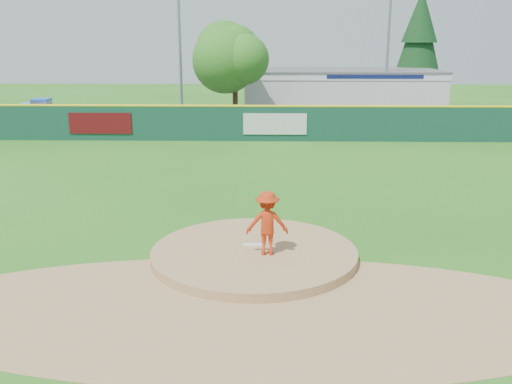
{
  "coord_description": "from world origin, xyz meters",
  "views": [
    {
      "loc": [
        0.41,
        -14.29,
        5.71
      ],
      "look_at": [
        0.0,
        2.0,
        1.3
      ],
      "focal_mm": 40.0,
      "sensor_mm": 36.0,
      "label": 1
    }
  ],
  "objects_px": {
    "conifer_tree": "(419,40)",
    "light_pole_left": "(179,33)",
    "deciduous_tree": "(235,56)",
    "light_pole_right": "(388,40)",
    "van": "(248,120)",
    "pitcher": "(267,223)",
    "pool_building_grp": "(340,90)",
    "playground_slide": "(42,111)"
  },
  "relations": [
    {
      "from": "van",
      "to": "pool_building_grp",
      "type": "height_order",
      "value": "pool_building_grp"
    },
    {
      "from": "van",
      "to": "pool_building_grp",
      "type": "xyz_separation_m",
      "value": [
        7.03,
        9.64,
        1.04
      ]
    },
    {
      "from": "pitcher",
      "to": "light_pole_left",
      "type": "distance_m",
      "value": 28.46
    },
    {
      "from": "pool_building_grp",
      "to": "conifer_tree",
      "type": "xyz_separation_m",
      "value": [
        7.0,
        4.01,
        3.88
      ]
    },
    {
      "from": "conifer_tree",
      "to": "light_pole_left",
      "type": "xyz_separation_m",
      "value": [
        -19.0,
        -9.0,
        0.51
      ]
    },
    {
      "from": "playground_slide",
      "to": "pool_building_grp",
      "type": "bearing_deg",
      "value": 20.19
    },
    {
      "from": "pitcher",
      "to": "light_pole_right",
      "type": "relative_size",
      "value": 0.17
    },
    {
      "from": "pitcher",
      "to": "pool_building_grp",
      "type": "relative_size",
      "value": 0.11
    },
    {
      "from": "van",
      "to": "light_pole_right",
      "type": "height_order",
      "value": "light_pole_right"
    },
    {
      "from": "pitcher",
      "to": "deciduous_tree",
      "type": "relative_size",
      "value": 0.23
    },
    {
      "from": "pool_building_grp",
      "to": "light_pole_left",
      "type": "relative_size",
      "value": 1.38
    },
    {
      "from": "van",
      "to": "pool_building_grp",
      "type": "relative_size",
      "value": 0.29
    },
    {
      "from": "deciduous_tree",
      "to": "conifer_tree",
      "type": "xyz_separation_m",
      "value": [
        15.0,
        11.0,
        0.99
      ]
    },
    {
      "from": "light_pole_left",
      "to": "playground_slide",
      "type": "bearing_deg",
      "value": -163.08
    },
    {
      "from": "deciduous_tree",
      "to": "light_pole_right",
      "type": "xyz_separation_m",
      "value": [
        11.0,
        4.0,
        0.99
      ]
    },
    {
      "from": "conifer_tree",
      "to": "light_pole_right",
      "type": "height_order",
      "value": "light_pole_right"
    },
    {
      "from": "pitcher",
      "to": "deciduous_tree",
      "type": "distance_m",
      "value": 25.64
    },
    {
      "from": "pitcher",
      "to": "light_pole_right",
      "type": "bearing_deg",
      "value": -108.4
    },
    {
      "from": "deciduous_tree",
      "to": "pool_building_grp",
      "type": "bearing_deg",
      "value": 41.16
    },
    {
      "from": "playground_slide",
      "to": "conifer_tree",
      "type": "xyz_separation_m",
      "value": [
        28.16,
        11.79,
        4.66
      ]
    },
    {
      "from": "pitcher",
      "to": "van",
      "type": "height_order",
      "value": "pitcher"
    },
    {
      "from": "playground_slide",
      "to": "light_pole_left",
      "type": "height_order",
      "value": "light_pole_left"
    },
    {
      "from": "pitcher",
      "to": "light_pole_left",
      "type": "bearing_deg",
      "value": -78.86
    },
    {
      "from": "pitcher",
      "to": "light_pole_right",
      "type": "distance_m",
      "value": 30.87
    },
    {
      "from": "playground_slide",
      "to": "light_pole_right",
      "type": "xyz_separation_m",
      "value": [
        24.16,
        4.79,
        4.66
      ]
    },
    {
      "from": "van",
      "to": "light_pole_left",
      "type": "distance_m",
      "value": 8.7
    },
    {
      "from": "light_pole_right",
      "to": "deciduous_tree",
      "type": "bearing_deg",
      "value": -160.02
    },
    {
      "from": "van",
      "to": "light_pole_left",
      "type": "xyz_separation_m",
      "value": [
        -4.97,
        4.65,
        5.43
      ]
    },
    {
      "from": "playground_slide",
      "to": "light_pole_left",
      "type": "xyz_separation_m",
      "value": [
        9.16,
        2.79,
        5.17
      ]
    },
    {
      "from": "deciduous_tree",
      "to": "light_pole_right",
      "type": "bearing_deg",
      "value": 19.98
    },
    {
      "from": "pitcher",
      "to": "deciduous_tree",
      "type": "xyz_separation_m",
      "value": [
        -2.35,
        25.29,
        3.46
      ]
    },
    {
      "from": "pool_building_grp",
      "to": "conifer_tree",
      "type": "distance_m",
      "value": 8.95
    },
    {
      "from": "deciduous_tree",
      "to": "light_pole_right",
      "type": "relative_size",
      "value": 0.74
    },
    {
      "from": "van",
      "to": "deciduous_tree",
      "type": "height_order",
      "value": "deciduous_tree"
    },
    {
      "from": "van",
      "to": "light_pole_right",
      "type": "distance_m",
      "value": 13.0
    },
    {
      "from": "conifer_tree",
      "to": "light_pole_left",
      "type": "distance_m",
      "value": 21.03
    },
    {
      "from": "playground_slide",
      "to": "deciduous_tree",
      "type": "height_order",
      "value": "deciduous_tree"
    },
    {
      "from": "playground_slide",
      "to": "light_pole_left",
      "type": "relative_size",
      "value": 0.29
    },
    {
      "from": "deciduous_tree",
      "to": "light_pole_left",
      "type": "distance_m",
      "value": 4.72
    },
    {
      "from": "playground_slide",
      "to": "van",
      "type": "bearing_deg",
      "value": -7.51
    },
    {
      "from": "conifer_tree",
      "to": "playground_slide",
      "type": "bearing_deg",
      "value": -157.29
    },
    {
      "from": "pitcher",
      "to": "van",
      "type": "relative_size",
      "value": 0.39
    }
  ]
}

